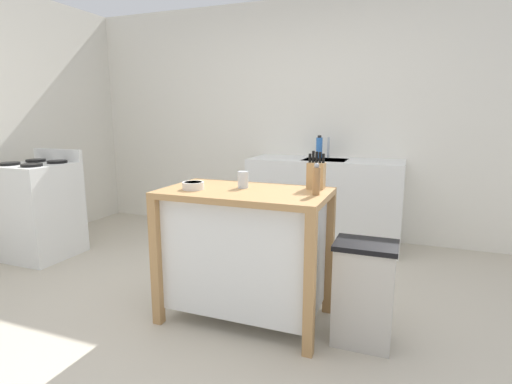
% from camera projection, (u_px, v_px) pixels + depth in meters
% --- Properties ---
extents(ground_plane, '(6.43, 6.43, 0.00)m').
position_uv_depth(ground_plane, '(215.00, 323.00, 2.64)').
color(ground_plane, '#BCB29E').
rests_on(ground_plane, ground).
extents(wall_back, '(5.43, 0.10, 2.60)m').
position_uv_depth(wall_back, '(305.00, 120.00, 4.50)').
color(wall_back, silver).
rests_on(wall_back, ground).
extents(wall_left, '(0.10, 2.89, 2.60)m').
position_uv_depth(wall_left, '(16.00, 121.00, 4.13)').
color(wall_left, silver).
rests_on(wall_left, ground).
extents(kitchen_island, '(1.07, 0.62, 0.89)m').
position_uv_depth(kitchen_island, '(245.00, 247.00, 2.64)').
color(kitchen_island, '#AD7F4C').
rests_on(kitchen_island, ground).
extents(knife_block, '(0.11, 0.09, 0.25)m').
position_uv_depth(knife_block, '(316.00, 175.00, 2.59)').
color(knife_block, tan).
rests_on(knife_block, kitchen_island).
extents(bowl_ceramic_wide, '(0.14, 0.14, 0.05)m').
position_uv_depth(bowl_ceramic_wide, '(193.00, 185.00, 2.58)').
color(bowl_ceramic_wide, silver).
rests_on(bowl_ceramic_wide, kitchen_island).
extents(drinking_cup, '(0.07, 0.07, 0.11)m').
position_uv_depth(drinking_cup, '(243.00, 180.00, 2.62)').
color(drinking_cup, silver).
rests_on(drinking_cup, kitchen_island).
extents(pepper_grinder, '(0.04, 0.04, 0.19)m').
position_uv_depth(pepper_grinder, '(316.00, 180.00, 2.38)').
color(pepper_grinder, '#9E7042').
rests_on(pepper_grinder, kitchen_island).
extents(trash_bin, '(0.36, 0.28, 0.63)m').
position_uv_depth(trash_bin, '(364.00, 293.00, 2.37)').
color(trash_bin, '#B7B2A8').
rests_on(trash_bin, ground).
extents(sink_counter, '(1.57, 0.60, 0.91)m').
position_uv_depth(sink_counter, '(324.00, 202.00, 4.22)').
color(sink_counter, silver).
rests_on(sink_counter, ground).
extents(sink_faucet, '(0.02, 0.02, 0.22)m').
position_uv_depth(sink_faucet, '(328.00, 148.00, 4.25)').
color(sink_faucet, '#B7BCC1').
rests_on(sink_faucet, sink_counter).
extents(bottle_spray_cleaner, '(0.07, 0.07, 0.24)m').
position_uv_depth(bottle_spray_cleaner, '(319.00, 147.00, 4.25)').
color(bottle_spray_cleaner, blue).
rests_on(bottle_spray_cleaner, sink_counter).
extents(stove, '(0.60, 0.60, 1.03)m').
position_uv_depth(stove, '(39.00, 210.00, 3.83)').
color(stove, silver).
rests_on(stove, ground).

